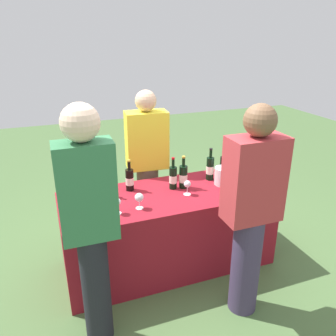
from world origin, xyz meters
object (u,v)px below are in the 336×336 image
wine_bottle_4 (183,176)px  wine_bottle_5 (210,168)px  guest_0 (90,222)px  wine_bottle_2 (130,179)px  wine_glass_2 (187,185)px  wine_bottle_3 (173,177)px  server_pouring (147,161)px  wine_glass_0 (117,203)px  wine_bottle_0 (83,189)px  ice_bucket (224,176)px  wine_bottle_7 (231,165)px  wine_bottle_6 (223,167)px  wine_glass_1 (139,198)px  wine_bottle_1 (102,184)px  guest_1 (251,209)px

wine_bottle_4 → wine_bottle_5: size_ratio=0.97×
wine_bottle_5 → guest_0: 1.52m
wine_bottle_2 → wine_glass_2: bearing=-30.8°
wine_bottle_3 → server_pouring: bearing=100.3°
wine_glass_2 → guest_0: 1.10m
wine_glass_2 → wine_bottle_4: bearing=80.9°
wine_bottle_2 → wine_glass_2: size_ratio=2.19×
wine_glass_0 → wine_bottle_4: bearing=21.5°
wine_bottle_0 → wine_bottle_5: (1.24, 0.03, 0.00)m
wine_bottle_2 → ice_bucket: 0.90m
wine_glass_0 → wine_glass_2: wine_glass_0 is taller
wine_bottle_3 → wine_bottle_7: 0.66m
wine_bottle_5 → wine_bottle_7: size_ratio=1.00×
wine_bottle_0 → ice_bucket: size_ratio=1.65×
wine_bottle_0 → guest_0: bearing=-93.4°
server_pouring → wine_bottle_7: bearing=155.5°
wine_bottle_3 → wine_bottle_6: bearing=6.4°
wine_bottle_6 → wine_glass_1: wine_bottle_6 is taller
wine_bottle_0 → guest_0: (-0.05, -0.77, 0.11)m
wine_bottle_1 → wine_bottle_5: (1.06, -0.00, 0.00)m
wine_bottle_6 → guest_0: size_ratio=0.18×
wine_glass_1 → wine_glass_2: 0.49m
wine_bottle_0 → guest_0: size_ratio=0.18×
wine_bottle_5 → wine_bottle_7: same height
wine_glass_2 → guest_0: size_ratio=0.08×
wine_bottle_1 → guest_1: size_ratio=0.19×
wine_bottle_0 → wine_bottle_2: 0.44m
wine_bottle_3 → wine_bottle_5: size_ratio=0.95×
wine_bottle_5 → wine_glass_2: (-0.35, -0.23, -0.02)m
wine_bottle_5 → wine_glass_1: 0.89m
wine_glass_1 → ice_bucket: size_ratio=0.72×
wine_bottle_1 → wine_bottle_2: bearing=8.3°
guest_1 → wine_bottle_6: bearing=73.1°
wine_bottle_6 → wine_bottle_3: bearing=-173.6°
wine_bottle_4 → wine_glass_2: bearing=-99.1°
wine_bottle_2 → wine_glass_0: size_ratio=2.14×
guest_0 → wine_bottle_2: bearing=61.3°
wine_bottle_2 → wine_bottle_3: wine_bottle_3 is taller
wine_bottle_2 → wine_bottle_6: wine_bottle_6 is taller
wine_bottle_3 → server_pouring: size_ratio=0.19×
wine_bottle_1 → wine_glass_2: bearing=-18.3°
wine_glass_1 → wine_bottle_2: bearing=87.4°
wine_bottle_3 → wine_bottle_4: wine_bottle_4 is taller
wine_bottle_4 → wine_bottle_2: bearing=165.8°
wine_glass_2 → server_pouring: server_pouring is taller
wine_bottle_1 → wine_glass_1: (0.24, -0.34, -0.02)m
wine_bottle_1 → guest_1: bearing=-45.0°
wine_glass_0 → wine_glass_1: 0.19m
wine_glass_0 → wine_glass_1: (0.19, 0.02, -0.00)m
wine_bottle_7 → wine_bottle_0: bearing=-178.3°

